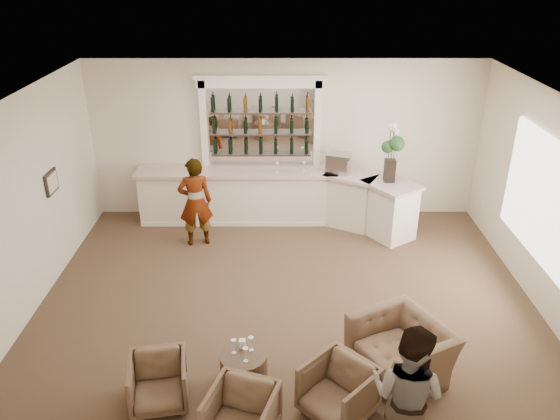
{
  "coord_description": "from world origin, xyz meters",
  "views": [
    {
      "loc": [
        -0.11,
        -7.31,
        5.16
      ],
      "look_at": [
        -0.11,
        0.9,
        1.27
      ],
      "focal_mm": 35.0,
      "sensor_mm": 36.0,
      "label": 1
    }
  ],
  "objects_px": {
    "flower_vase": "(392,149)",
    "espresso_machine": "(338,163)",
    "armchair_right": "(338,391)",
    "armchair_far": "(401,350)",
    "bar_counter": "(277,197)",
    "armchair_left": "(159,382)",
    "guest": "(407,395)",
    "cocktail_table": "(244,370)",
    "armchair_center": "(242,416)",
    "sommelier": "(195,202)"
  },
  "relations": [
    {
      "from": "flower_vase",
      "to": "espresso_machine",
      "type": "bearing_deg",
      "value": 152.49
    },
    {
      "from": "bar_counter",
      "to": "guest",
      "type": "distance_m",
      "value": 6.07
    },
    {
      "from": "cocktail_table",
      "to": "armchair_far",
      "type": "bearing_deg",
      "value": 6.08
    },
    {
      "from": "bar_counter",
      "to": "armchair_right",
      "type": "distance_m",
      "value": 5.33
    },
    {
      "from": "flower_vase",
      "to": "armchair_left",
      "type": "bearing_deg",
      "value": -128.27
    },
    {
      "from": "bar_counter",
      "to": "armchair_left",
      "type": "relative_size",
      "value": 7.94
    },
    {
      "from": "guest",
      "to": "armchair_center",
      "type": "distance_m",
      "value": 1.89
    },
    {
      "from": "sommelier",
      "to": "espresso_machine",
      "type": "bearing_deg",
      "value": -175.17
    },
    {
      "from": "armchair_right",
      "to": "flower_vase",
      "type": "relative_size",
      "value": 0.67
    },
    {
      "from": "guest",
      "to": "armchair_far",
      "type": "bearing_deg",
      "value": -64.14
    },
    {
      "from": "espresso_machine",
      "to": "flower_vase",
      "type": "bearing_deg",
      "value": -7.6
    },
    {
      "from": "flower_vase",
      "to": "sommelier",
      "type": "bearing_deg",
      "value": -173.81
    },
    {
      "from": "flower_vase",
      "to": "cocktail_table",
      "type": "bearing_deg",
      "value": -121.11
    },
    {
      "from": "guest",
      "to": "armchair_right",
      "type": "distance_m",
      "value": 1.04
    },
    {
      "from": "bar_counter",
      "to": "guest",
      "type": "bearing_deg",
      "value": -76.56
    },
    {
      "from": "cocktail_table",
      "to": "flower_vase",
      "type": "relative_size",
      "value": 0.53
    },
    {
      "from": "bar_counter",
      "to": "armchair_right",
      "type": "relative_size",
      "value": 7.3
    },
    {
      "from": "bar_counter",
      "to": "armchair_center",
      "type": "height_order",
      "value": "bar_counter"
    },
    {
      "from": "cocktail_table",
      "to": "flower_vase",
      "type": "xyz_separation_m",
      "value": [
        2.58,
        4.28,
        1.55
      ]
    },
    {
      "from": "armchair_right",
      "to": "armchair_far",
      "type": "bearing_deg",
      "value": 83.1
    },
    {
      "from": "cocktail_table",
      "to": "armchair_center",
      "type": "bearing_deg",
      "value": -88.1
    },
    {
      "from": "armchair_left",
      "to": "armchair_center",
      "type": "distance_m",
      "value": 1.21
    },
    {
      "from": "cocktail_table",
      "to": "armchair_right",
      "type": "bearing_deg",
      "value": -22.62
    },
    {
      "from": "bar_counter",
      "to": "armchair_right",
      "type": "height_order",
      "value": "bar_counter"
    },
    {
      "from": "bar_counter",
      "to": "armchair_center",
      "type": "xyz_separation_m",
      "value": [
        -0.39,
        -5.67,
        -0.23
      ]
    },
    {
      "from": "armchair_right",
      "to": "flower_vase",
      "type": "height_order",
      "value": "flower_vase"
    },
    {
      "from": "sommelier",
      "to": "armchair_right",
      "type": "relative_size",
      "value": 2.24
    },
    {
      "from": "bar_counter",
      "to": "cocktail_table",
      "type": "distance_m",
      "value": 4.82
    },
    {
      "from": "armchair_far",
      "to": "espresso_machine",
      "type": "height_order",
      "value": "espresso_machine"
    },
    {
      "from": "espresso_machine",
      "to": "flower_vase",
      "type": "distance_m",
      "value": 1.15
    },
    {
      "from": "armchair_left",
      "to": "espresso_machine",
      "type": "relative_size",
      "value": 1.61
    },
    {
      "from": "armchair_right",
      "to": "espresso_machine",
      "type": "xyz_separation_m",
      "value": [
        0.47,
        5.26,
        0.98
      ]
    },
    {
      "from": "armchair_center",
      "to": "armchair_right",
      "type": "height_order",
      "value": "armchair_right"
    },
    {
      "from": "armchair_center",
      "to": "armchair_far",
      "type": "height_order",
      "value": "armchair_far"
    },
    {
      "from": "sommelier",
      "to": "armchair_far",
      "type": "distance_m",
      "value": 4.89
    },
    {
      "from": "armchair_left",
      "to": "cocktail_table",
      "type": "bearing_deg",
      "value": 6.85
    },
    {
      "from": "bar_counter",
      "to": "armchair_far",
      "type": "distance_m",
      "value": 4.86
    },
    {
      "from": "armchair_far",
      "to": "espresso_machine",
      "type": "xyz_separation_m",
      "value": [
        -0.43,
        4.55,
        0.95
      ]
    },
    {
      "from": "guest",
      "to": "armchair_left",
      "type": "height_order",
      "value": "guest"
    },
    {
      "from": "armchair_right",
      "to": "armchair_far",
      "type": "height_order",
      "value": "armchair_far"
    },
    {
      "from": "bar_counter",
      "to": "guest",
      "type": "height_order",
      "value": "guest"
    },
    {
      "from": "armchair_left",
      "to": "armchair_far",
      "type": "distance_m",
      "value": 3.16
    },
    {
      "from": "armchair_left",
      "to": "espresso_machine",
      "type": "distance_m",
      "value": 5.83
    },
    {
      "from": "guest",
      "to": "bar_counter",
      "type": "bearing_deg",
      "value": -40.27
    },
    {
      "from": "cocktail_table",
      "to": "flower_vase",
      "type": "height_order",
      "value": "flower_vase"
    },
    {
      "from": "bar_counter",
      "to": "cocktail_table",
      "type": "xyz_separation_m",
      "value": [
        -0.42,
        -4.79,
        -0.32
      ]
    },
    {
      "from": "bar_counter",
      "to": "armchair_right",
      "type": "xyz_separation_m",
      "value": [
        0.76,
        -5.28,
        -0.22
      ]
    },
    {
      "from": "cocktail_table",
      "to": "armchair_center",
      "type": "relative_size",
      "value": 0.8
    },
    {
      "from": "cocktail_table",
      "to": "sommelier",
      "type": "bearing_deg",
      "value": 106.27
    },
    {
      "from": "cocktail_table",
      "to": "flower_vase",
      "type": "distance_m",
      "value": 5.23
    }
  ]
}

